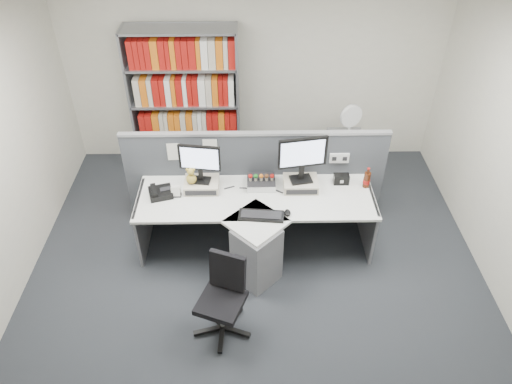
{
  "coord_description": "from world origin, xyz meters",
  "views": [
    {
      "loc": [
        -0.06,
        -3.29,
        4.06
      ],
      "look_at": [
        0.0,
        0.65,
        0.92
      ],
      "focal_mm": 34.09,
      "sensor_mm": 36.0,
      "label": 1
    }
  ],
  "objects_px": {
    "desk": "(256,228)",
    "cola_bottle": "(367,180)",
    "office_chair": "(224,294)",
    "shelving_unit": "(186,105)",
    "monitor_left": "(200,161)",
    "mouse": "(287,213)",
    "desktop_pc": "(261,182)",
    "desk_phone": "(160,192)",
    "keyboard": "(261,215)",
    "filing_cabinet": "(344,162)",
    "desk_calendar": "(176,192)",
    "desk_fan": "(350,118)",
    "monitor_right": "(303,156)",
    "speaker": "(341,179)"
  },
  "relations": [
    {
      "from": "filing_cabinet",
      "to": "monitor_left",
      "type": "bearing_deg",
      "value": -150.53
    },
    {
      "from": "keyboard",
      "to": "filing_cabinet",
      "type": "height_order",
      "value": "keyboard"
    },
    {
      "from": "monitor_left",
      "to": "shelving_unit",
      "type": "distance_m",
      "value": 1.5
    },
    {
      "from": "speaker",
      "to": "desk_phone",
      "type": "bearing_deg",
      "value": -174.6
    },
    {
      "from": "desk_phone",
      "to": "cola_bottle",
      "type": "bearing_deg",
      "value": 3.09
    },
    {
      "from": "office_chair",
      "to": "keyboard",
      "type": "bearing_deg",
      "value": 65.14
    },
    {
      "from": "desktop_pc",
      "to": "filing_cabinet",
      "type": "xyz_separation_m",
      "value": [
        1.14,
        0.98,
        -0.41
      ]
    },
    {
      "from": "monitor_right",
      "to": "desk_fan",
      "type": "height_order",
      "value": "monitor_right"
    },
    {
      "from": "desk",
      "to": "cola_bottle",
      "type": "distance_m",
      "value": 1.34
    },
    {
      "from": "monitor_left",
      "to": "keyboard",
      "type": "bearing_deg",
      "value": -36.9
    },
    {
      "from": "desk_calendar",
      "to": "desk",
      "type": "bearing_deg",
      "value": -16.18
    },
    {
      "from": "desk_phone",
      "to": "office_chair",
      "type": "distance_m",
      "value": 1.41
    },
    {
      "from": "mouse",
      "to": "cola_bottle",
      "type": "relative_size",
      "value": 0.43
    },
    {
      "from": "shelving_unit",
      "to": "desk_fan",
      "type": "distance_m",
      "value": 2.15
    },
    {
      "from": "desk_calendar",
      "to": "filing_cabinet",
      "type": "bearing_deg",
      "value": 29.02
    },
    {
      "from": "monitor_left",
      "to": "desk_calendar",
      "type": "xyz_separation_m",
      "value": [
        -0.27,
        -0.13,
        -0.32
      ]
    },
    {
      "from": "desk_calendar",
      "to": "speaker",
      "type": "bearing_deg",
      "value": 6.29
    },
    {
      "from": "office_chair",
      "to": "monitor_left",
      "type": "bearing_deg",
      "value": 102.11
    },
    {
      "from": "monitor_left",
      "to": "monitor_right",
      "type": "bearing_deg",
      "value": 0.01
    },
    {
      "from": "keyboard",
      "to": "mouse",
      "type": "distance_m",
      "value": 0.28
    },
    {
      "from": "desk_calendar",
      "to": "office_chair",
      "type": "distance_m",
      "value": 1.32
    },
    {
      "from": "desk_calendar",
      "to": "office_chair",
      "type": "bearing_deg",
      "value": -64.75
    },
    {
      "from": "desk_calendar",
      "to": "monitor_right",
      "type": "bearing_deg",
      "value": 5.49
    },
    {
      "from": "monitor_left",
      "to": "monitor_right",
      "type": "relative_size",
      "value": 0.85
    },
    {
      "from": "keyboard",
      "to": "shelving_unit",
      "type": "distance_m",
      "value": 2.19
    },
    {
      "from": "keyboard",
      "to": "desk_calendar",
      "type": "relative_size",
      "value": 3.75
    },
    {
      "from": "keyboard",
      "to": "speaker",
      "type": "height_order",
      "value": "speaker"
    },
    {
      "from": "desk",
      "to": "office_chair",
      "type": "height_order",
      "value": "office_chair"
    },
    {
      "from": "desktop_pc",
      "to": "cola_bottle",
      "type": "distance_m",
      "value": 1.17
    },
    {
      "from": "desk",
      "to": "desk_fan",
      "type": "height_order",
      "value": "desk_fan"
    },
    {
      "from": "mouse",
      "to": "desk_phone",
      "type": "height_order",
      "value": "desk_phone"
    },
    {
      "from": "mouse",
      "to": "shelving_unit",
      "type": "height_order",
      "value": "shelving_unit"
    },
    {
      "from": "office_chair",
      "to": "mouse",
      "type": "bearing_deg",
      "value": 52.3
    },
    {
      "from": "desk",
      "to": "shelving_unit",
      "type": "xyz_separation_m",
      "value": [
        -0.9,
        1.85,
        0.52
      ]
    },
    {
      "from": "monitor_right",
      "to": "desk_calendar",
      "type": "bearing_deg",
      "value": -174.51
    },
    {
      "from": "monitor_left",
      "to": "desk_fan",
      "type": "bearing_deg",
      "value": 29.47
    },
    {
      "from": "desk_calendar",
      "to": "filing_cabinet",
      "type": "relative_size",
      "value": 0.19
    },
    {
      "from": "desk_fan",
      "to": "shelving_unit",
      "type": "bearing_deg",
      "value": 167.93
    },
    {
      "from": "desk_phone",
      "to": "speaker",
      "type": "relative_size",
      "value": 1.73
    },
    {
      "from": "desktop_pc",
      "to": "desk_phone",
      "type": "bearing_deg",
      "value": -171.77
    },
    {
      "from": "monitor_right",
      "to": "cola_bottle",
      "type": "bearing_deg",
      "value": 0.29
    },
    {
      "from": "keyboard",
      "to": "desk_fan",
      "type": "bearing_deg",
      "value": 52.63
    },
    {
      "from": "desktop_pc",
      "to": "shelving_unit",
      "type": "relative_size",
      "value": 0.16
    },
    {
      "from": "office_chair",
      "to": "shelving_unit",
      "type": "bearing_deg",
      "value": 101.86
    },
    {
      "from": "desk_phone",
      "to": "desk",
      "type": "bearing_deg",
      "value": -14.19
    },
    {
      "from": "shelving_unit",
      "to": "filing_cabinet",
      "type": "distance_m",
      "value": 2.24
    },
    {
      "from": "filing_cabinet",
      "to": "office_chair",
      "type": "bearing_deg",
      "value": -123.38
    },
    {
      "from": "desk",
      "to": "monitor_left",
      "type": "bearing_deg",
      "value": 147.34
    },
    {
      "from": "cola_bottle",
      "to": "office_chair",
      "type": "relative_size",
      "value": 0.29
    },
    {
      "from": "desk_fan",
      "to": "monitor_right",
      "type": "bearing_deg",
      "value": -124.52
    }
  ]
}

